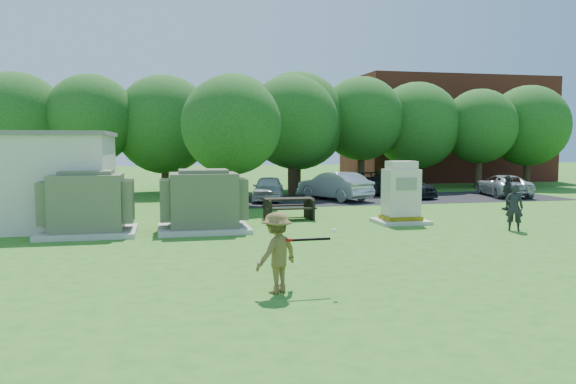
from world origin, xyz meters
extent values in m
plane|color=#2D6619|center=(0.00, 0.00, 0.00)|extent=(120.00, 120.00, 0.00)
cube|color=maroon|center=(18.00, 27.00, 4.00)|extent=(15.00, 8.00, 8.00)
cube|color=#232326|center=(7.00, 13.50, 0.01)|extent=(20.00, 6.00, 0.01)
cube|color=beige|center=(-6.50, 4.50, 0.07)|extent=(3.00, 2.40, 0.15)
cube|color=#5E6649|center=(-6.50, 4.50, 1.05)|extent=(2.20, 1.80, 1.80)
cube|color=#5E6649|center=(-6.50, 4.50, 2.01)|extent=(1.60, 1.30, 0.12)
cube|color=#5E6649|center=(-7.77, 4.50, 1.07)|extent=(0.32, 1.50, 1.35)
cube|color=#5E6649|center=(-5.23, 4.50, 1.07)|extent=(0.32, 1.50, 1.35)
cube|color=beige|center=(-2.80, 4.50, 0.07)|extent=(3.00, 2.40, 0.15)
cube|color=#545C40|center=(-2.80, 4.50, 1.05)|extent=(2.20, 1.80, 1.80)
cube|color=#545C40|center=(-2.80, 4.50, 2.01)|extent=(1.60, 1.30, 0.12)
cube|color=#545C40|center=(-4.07, 4.50, 1.07)|extent=(0.32, 1.50, 1.35)
cube|color=#545C40|center=(-1.53, 4.50, 1.07)|extent=(0.32, 1.50, 1.35)
cube|color=beige|center=(4.43, 4.75, 0.06)|extent=(1.88, 1.54, 0.13)
cube|color=yellow|center=(4.43, 4.75, 0.21)|extent=(1.33, 1.07, 0.15)
cube|color=beige|center=(4.43, 4.75, 1.14)|extent=(1.20, 0.94, 1.71)
cube|color=beige|center=(4.43, 4.75, 2.14)|extent=(0.98, 0.77, 0.30)
cube|color=gray|center=(4.43, 4.25, 1.48)|extent=(0.77, 0.03, 0.43)
cube|color=black|center=(0.63, 6.71, 0.79)|extent=(1.92, 0.74, 0.06)
cube|color=black|center=(0.63, 7.30, 0.47)|extent=(1.92, 0.27, 0.05)
cube|color=black|center=(0.63, 6.13, 0.47)|extent=(1.92, 0.27, 0.05)
cube|color=black|center=(-0.20, 6.71, 0.39)|extent=(0.09, 1.44, 0.79)
cube|color=black|center=(1.46, 6.71, 0.39)|extent=(0.09, 1.44, 0.79)
imported|color=brown|center=(-1.95, -3.74, 0.80)|extent=(1.19, 1.09, 1.60)
imported|color=black|center=(7.41, 2.23, 0.79)|extent=(0.69, 0.65, 1.58)
imported|color=#27272D|center=(10.69, 7.50, 0.77)|extent=(0.53, 0.95, 1.54)
imported|color=silver|center=(1.14, 13.74, 0.63)|extent=(2.34, 3.96, 1.26)
imported|color=#BBBBC0|center=(4.56, 13.41, 0.72)|extent=(3.23, 4.64, 1.45)
imported|color=black|center=(8.49, 14.09, 0.66)|extent=(3.36, 4.91, 1.32)
imported|color=silver|center=(14.31, 13.29, 0.59)|extent=(2.84, 4.60, 1.19)
cylinder|color=black|center=(-1.30, -3.81, 1.05)|extent=(0.85, 0.07, 0.06)
cylinder|color=maroon|center=(-1.77, -3.82, 1.05)|extent=(0.22, 0.07, 0.06)
sphere|color=white|center=(-0.83, -3.95, 1.23)|extent=(0.09, 0.09, 0.09)
cylinder|color=#47301E|center=(-12.00, 19.40, 1.20)|extent=(0.44, 0.44, 2.40)
sphere|color=#235B1C|center=(-12.00, 19.40, 4.08)|extent=(5.60, 5.60, 5.60)
cylinder|color=#47301E|center=(-8.00, 18.80, 1.40)|extent=(0.44, 0.44, 2.80)
sphere|color=#235B1C|center=(-8.00, 18.80, 4.30)|extent=(5.00, 5.00, 5.00)
cylinder|color=#47301E|center=(-4.00, 19.60, 1.15)|extent=(0.44, 0.44, 2.30)
sphere|color=#235B1C|center=(-4.00, 19.60, 4.04)|extent=(5.80, 5.80, 5.80)
cylinder|color=#47301E|center=(0.00, 18.70, 1.35)|extent=(0.44, 0.44, 2.70)
sphere|color=#235B1C|center=(0.00, 18.70, 4.32)|extent=(5.40, 5.40, 5.40)
cylinder|color=#47301E|center=(4.00, 19.30, 1.25)|extent=(0.44, 0.44, 2.50)
sphere|color=#235B1C|center=(4.00, 19.30, 4.30)|extent=(6.00, 6.00, 6.00)
cylinder|color=#47301E|center=(8.00, 18.90, 1.45)|extent=(0.44, 0.44, 2.90)
sphere|color=#235B1C|center=(8.00, 18.90, 4.46)|extent=(5.20, 5.20, 5.20)
cylinder|color=#47301E|center=(12.00, 19.50, 1.20)|extent=(0.44, 0.44, 2.40)
sphere|color=#235B1C|center=(12.00, 19.50, 4.08)|extent=(5.60, 5.60, 5.60)
cylinder|color=#47301E|center=(16.00, 18.60, 1.30)|extent=(0.44, 0.44, 2.60)
sphere|color=#235B1C|center=(16.00, 18.60, 4.04)|extent=(4.80, 4.80, 4.80)
cylinder|color=#47301E|center=(20.00, 19.20, 1.25)|extent=(0.44, 0.44, 2.50)
sphere|color=#235B1C|center=(20.00, 19.20, 4.12)|extent=(5.40, 5.40, 5.40)
cylinder|color=#47301E|center=(-1.00, 11.50, 1.20)|extent=(0.44, 0.44, 2.40)
sphere|color=#235B1C|center=(-1.00, 11.50, 3.78)|extent=(4.60, 4.60, 4.60)
cylinder|color=#47301E|center=(3.00, 16.50, 1.30)|extent=(0.44, 0.44, 2.60)
sphere|color=#235B1C|center=(3.00, 16.50, 4.16)|extent=(5.20, 5.20, 5.20)
camera|label=1|loc=(-4.10, -14.40, 2.95)|focal=35.00mm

